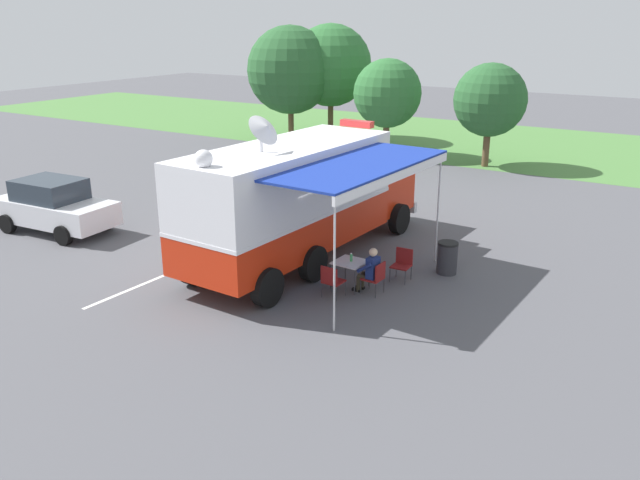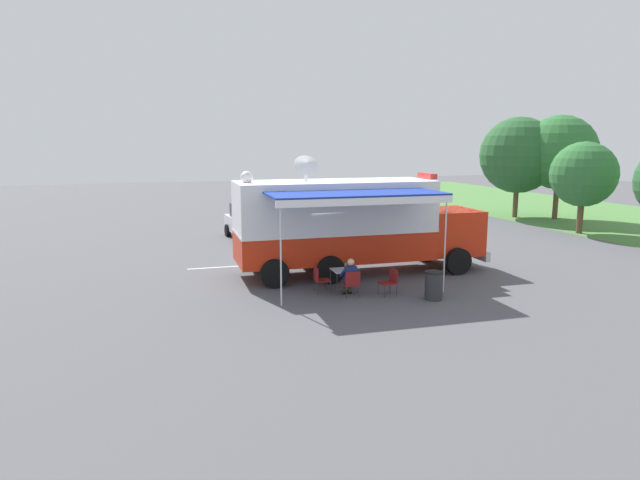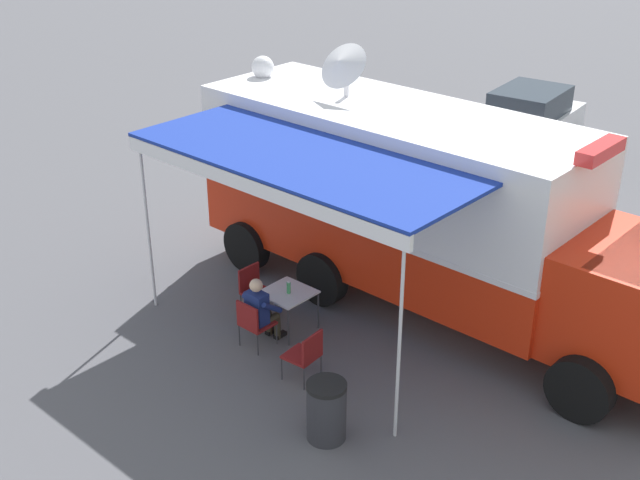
{
  "view_description": "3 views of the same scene",
  "coord_description": "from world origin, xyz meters",
  "px_view_note": "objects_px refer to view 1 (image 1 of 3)",
  "views": [
    {
      "loc": [
        10.07,
        -14.47,
        6.81
      ],
      "look_at": [
        1.73,
        -1.05,
        1.39
      ],
      "focal_mm": 36.6,
      "sensor_mm": 36.0,
      "label": 1
    },
    {
      "loc": [
        19.14,
        -6.89,
        4.96
      ],
      "look_at": [
        1.31,
        -0.99,
        1.59
      ],
      "focal_mm": 31.36,
      "sensor_mm": 36.0,
      "label": 2
    },
    {
      "loc": [
        11.26,
        7.64,
        7.58
      ],
      "look_at": [
        1.72,
        -0.23,
        1.57
      ],
      "focal_mm": 45.87,
      "sensor_mm": 36.0,
      "label": 3
    }
  ],
  "objects_px": {
    "folding_table": "(350,264)",
    "water_bottle": "(351,257)",
    "trash_bin": "(447,258)",
    "folding_chair_spare_by_truck": "(402,262)",
    "folding_chair_beside_table": "(332,279)",
    "folding_chair_at_table": "(376,276)",
    "car_behind_truck": "(54,206)",
    "command_truck": "(304,195)",
    "seated_responder": "(370,269)"
  },
  "relations": [
    {
      "from": "folding_table",
      "to": "water_bottle",
      "type": "distance_m",
      "value": 0.17
    },
    {
      "from": "trash_bin",
      "to": "folding_chair_spare_by_truck",
      "type": "bearing_deg",
      "value": -127.97
    },
    {
      "from": "folding_table",
      "to": "folding_chair_beside_table",
      "type": "relative_size",
      "value": 0.96
    },
    {
      "from": "folding_chair_at_table",
      "to": "folding_chair_beside_table",
      "type": "xyz_separation_m",
      "value": [
        -0.85,
        -0.8,
        0.0
      ]
    },
    {
      "from": "water_bottle",
      "to": "folding_chair_spare_by_truck",
      "type": "xyz_separation_m",
      "value": [
        0.94,
        1.19,
        -0.32
      ]
    },
    {
      "from": "folding_table",
      "to": "car_behind_truck",
      "type": "height_order",
      "value": "car_behind_truck"
    },
    {
      "from": "trash_bin",
      "to": "car_behind_truck",
      "type": "height_order",
      "value": "car_behind_truck"
    },
    {
      "from": "folding_chair_spare_by_truck",
      "to": "car_behind_truck",
      "type": "distance_m",
      "value": 11.88
    },
    {
      "from": "command_truck",
      "to": "seated_responder",
      "type": "distance_m",
      "value": 3.37
    },
    {
      "from": "folding_chair_beside_table",
      "to": "car_behind_truck",
      "type": "distance_m",
      "value": 10.67
    },
    {
      "from": "water_bottle",
      "to": "folding_chair_at_table",
      "type": "distance_m",
      "value": 0.86
    },
    {
      "from": "folding_chair_at_table",
      "to": "command_truck",
      "type": "bearing_deg",
      "value": 157.3
    },
    {
      "from": "folding_chair_at_table",
      "to": "folding_table",
      "type": "bearing_deg",
      "value": 176.13
    },
    {
      "from": "trash_bin",
      "to": "command_truck",
      "type": "bearing_deg",
      "value": -164.64
    },
    {
      "from": "folding_chair_at_table",
      "to": "folding_chair_beside_table",
      "type": "height_order",
      "value": "same"
    },
    {
      "from": "command_truck",
      "to": "water_bottle",
      "type": "xyz_separation_m",
      "value": [
        2.24,
        -1.18,
        -1.11
      ]
    },
    {
      "from": "seated_responder",
      "to": "trash_bin",
      "type": "height_order",
      "value": "seated_responder"
    },
    {
      "from": "water_bottle",
      "to": "seated_responder",
      "type": "xyz_separation_m",
      "value": [
        0.6,
        -0.08,
        -0.18
      ]
    },
    {
      "from": "folding_chair_spare_by_truck",
      "to": "car_behind_truck",
      "type": "height_order",
      "value": "car_behind_truck"
    },
    {
      "from": "folding_chair_at_table",
      "to": "folding_chair_beside_table",
      "type": "bearing_deg",
      "value": -137.06
    },
    {
      "from": "folding_chair_beside_table",
      "to": "car_behind_truck",
      "type": "xyz_separation_m",
      "value": [
        -10.66,
        -0.14,
        0.37
      ]
    },
    {
      "from": "command_truck",
      "to": "folding_table",
      "type": "height_order",
      "value": "command_truck"
    },
    {
      "from": "folding_chair_beside_table",
      "to": "folding_chair_at_table",
      "type": "bearing_deg",
      "value": 42.94
    },
    {
      "from": "command_truck",
      "to": "folding_chair_spare_by_truck",
      "type": "relative_size",
      "value": 11.02
    },
    {
      "from": "water_bottle",
      "to": "folding_chair_beside_table",
      "type": "xyz_separation_m",
      "value": [
        -0.07,
        -0.89,
        -0.32
      ]
    },
    {
      "from": "water_bottle",
      "to": "folding_chair_beside_table",
      "type": "bearing_deg",
      "value": -94.34
    },
    {
      "from": "folding_chair_beside_table",
      "to": "car_behind_truck",
      "type": "bearing_deg",
      "value": -179.27
    },
    {
      "from": "folding_table",
      "to": "car_behind_truck",
      "type": "bearing_deg",
      "value": -174.74
    },
    {
      "from": "command_truck",
      "to": "car_behind_truck",
      "type": "bearing_deg",
      "value": -165.46
    },
    {
      "from": "folding_chair_spare_by_truck",
      "to": "trash_bin",
      "type": "distance_m",
      "value": 1.4
    },
    {
      "from": "folding_chair_at_table",
      "to": "folding_chair_spare_by_truck",
      "type": "height_order",
      "value": "same"
    },
    {
      "from": "trash_bin",
      "to": "folding_chair_beside_table",
      "type": "bearing_deg",
      "value": -120.4
    },
    {
      "from": "command_truck",
      "to": "trash_bin",
      "type": "relative_size",
      "value": 10.53
    },
    {
      "from": "folding_table",
      "to": "water_bottle",
      "type": "bearing_deg",
      "value": 72.57
    },
    {
      "from": "folding_chair_at_table",
      "to": "car_behind_truck",
      "type": "xyz_separation_m",
      "value": [
        -11.52,
        -0.93,
        0.37
      ]
    },
    {
      "from": "trash_bin",
      "to": "seated_responder",
      "type": "bearing_deg",
      "value": -116.77
    },
    {
      "from": "folding_table",
      "to": "car_behind_truck",
      "type": "xyz_separation_m",
      "value": [
        -10.72,
        -0.99,
        0.21
      ]
    },
    {
      "from": "folding_table",
      "to": "seated_responder",
      "type": "xyz_separation_m",
      "value": [
        0.61,
        -0.05,
        -0.02
      ]
    },
    {
      "from": "folding_chair_at_table",
      "to": "trash_bin",
      "type": "xyz_separation_m",
      "value": [
        1.01,
        2.38,
        -0.06
      ]
    },
    {
      "from": "folding_table",
      "to": "folding_chair_beside_table",
      "type": "xyz_separation_m",
      "value": [
        -0.06,
        -0.85,
        -0.16
      ]
    },
    {
      "from": "folding_chair_spare_by_truck",
      "to": "seated_responder",
      "type": "xyz_separation_m",
      "value": [
        -0.34,
        -1.27,
        0.14
      ]
    },
    {
      "from": "command_truck",
      "to": "seated_responder",
      "type": "xyz_separation_m",
      "value": [
        2.84,
        -1.26,
        -1.29
      ]
    },
    {
      "from": "water_bottle",
      "to": "seated_responder",
      "type": "bearing_deg",
      "value": -8.08
    },
    {
      "from": "car_behind_truck",
      "to": "water_bottle",
      "type": "bearing_deg",
      "value": 5.45
    },
    {
      "from": "folding_chair_spare_by_truck",
      "to": "trash_bin",
      "type": "height_order",
      "value": "trash_bin"
    },
    {
      "from": "command_truck",
      "to": "folding_chair_at_table",
      "type": "xyz_separation_m",
      "value": [
        3.03,
        -1.27,
        -1.43
      ]
    },
    {
      "from": "water_bottle",
      "to": "seated_responder",
      "type": "distance_m",
      "value": 0.63
    },
    {
      "from": "seated_responder",
      "to": "trash_bin",
      "type": "xyz_separation_m",
      "value": [
        1.2,
        2.37,
        -0.2
      ]
    },
    {
      "from": "car_behind_truck",
      "to": "folding_chair_at_table",
      "type": "bearing_deg",
      "value": 4.63
    },
    {
      "from": "folding_table",
      "to": "folding_chair_at_table",
      "type": "height_order",
      "value": "folding_chair_at_table"
    }
  ]
}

